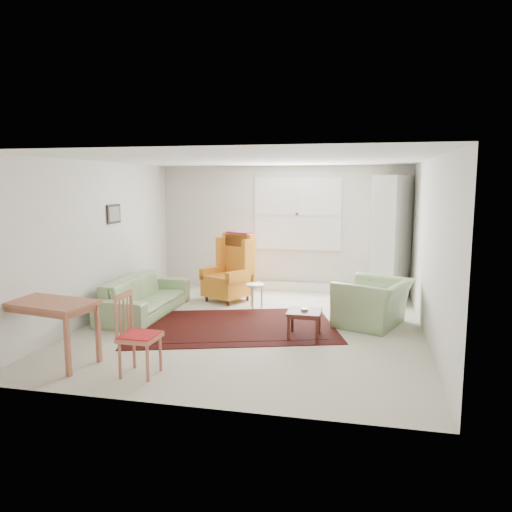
% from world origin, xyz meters
% --- Properties ---
extents(room, '(5.04, 5.54, 2.51)m').
position_xyz_m(room, '(0.02, 0.21, 1.26)').
color(room, beige).
rests_on(room, ground).
extents(rug, '(3.54, 2.81, 0.03)m').
position_xyz_m(rug, '(-0.31, -0.02, 0.02)').
color(rug, black).
rests_on(rug, ground).
extents(sofa, '(0.84, 2.11, 0.85)m').
position_xyz_m(sofa, '(-1.91, 0.39, 0.42)').
color(sofa, '#87A46D').
rests_on(sofa, ground).
extents(armchair, '(1.28, 1.36, 0.85)m').
position_xyz_m(armchair, '(1.78, 0.53, 0.42)').
color(armchair, '#87A46D').
rests_on(armchair, ground).
extents(wingback_chair, '(0.99, 1.01, 1.26)m').
position_xyz_m(wingback_chair, '(-0.83, 1.56, 0.63)').
color(wingback_chair, orange).
rests_on(wingback_chair, ground).
extents(coffee_table, '(0.47, 0.47, 0.38)m').
position_xyz_m(coffee_table, '(0.83, -0.28, 0.19)').
color(coffee_table, '#481C16').
rests_on(coffee_table, ground).
extents(stool, '(0.41, 0.41, 0.43)m').
position_xyz_m(stool, '(-0.21, 1.16, 0.22)').
color(stool, white).
rests_on(stool, ground).
extents(cabinet, '(0.80, 1.03, 2.30)m').
position_xyz_m(cabinet, '(2.10, 2.35, 1.15)').
color(cabinet, silver).
rests_on(cabinet, ground).
extents(desk, '(1.30, 0.82, 0.77)m').
position_xyz_m(desk, '(-2.09, -1.97, 0.38)').
color(desk, '#AC6245').
rests_on(desk, ground).
extents(desk_chair, '(0.42, 0.42, 0.94)m').
position_xyz_m(desk_chair, '(-0.81, -2.09, 0.47)').
color(desk_chair, '#AC6245').
rests_on(desk_chair, ground).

